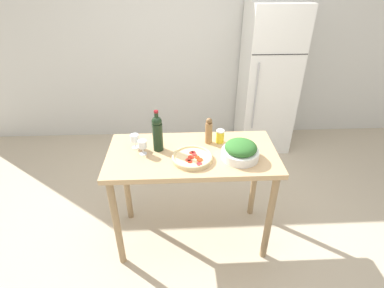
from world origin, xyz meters
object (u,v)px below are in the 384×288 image
object	(u,v)px
pepper_mill	(209,131)
homemade_pizza	(192,158)
wine_bottle	(157,132)
salt_canister	(220,136)
wine_glass_far	(135,139)
salad_bowl	(241,151)
wine_glass_near	(142,145)
refrigerator	(268,80)

from	to	relation	value
pepper_mill	homemade_pizza	distance (m)	0.30
wine_bottle	salt_canister	world-z (taller)	wine_bottle
wine_glass_far	salad_bowl	bearing A→B (deg)	-12.86
wine_bottle	salad_bowl	size ratio (longest dim) A/B	1.19
wine_bottle	wine_glass_far	xyz separation A→B (m)	(-0.19, 0.04, -0.07)
wine_glass_far	pepper_mill	bearing A→B (deg)	5.00
wine_glass_near	pepper_mill	distance (m)	0.55
refrigerator	salt_canister	size ratio (longest dim) A/B	16.43
wine_glass_far	salt_canister	xyz separation A→B (m)	(0.70, 0.05, -0.03)
refrigerator	salt_canister	distance (m)	1.72
wine_glass_far	homemade_pizza	world-z (taller)	wine_glass_far
wine_bottle	wine_glass_far	bearing A→B (deg)	168.73
wine_glass_far	homemade_pizza	bearing A→B (deg)	-23.38
pepper_mill	wine_bottle	bearing A→B (deg)	-167.67
wine_glass_far	pepper_mill	size ratio (longest dim) A/B	0.53
wine_bottle	wine_glass_near	xyz separation A→B (m)	(-0.12, -0.06, -0.07)
wine_glass_near	wine_glass_far	size ratio (longest dim) A/B	1.00
wine_bottle	wine_glass_far	size ratio (longest dim) A/B	2.88
homemade_pizza	refrigerator	bearing A→B (deg)	59.08
wine_glass_far	pepper_mill	world-z (taller)	pepper_mill
refrigerator	wine_glass_far	size ratio (longest dim) A/B	15.54
wine_bottle	pepper_mill	world-z (taller)	wine_bottle
wine_glass_near	wine_glass_far	world-z (taller)	same
wine_bottle	salad_bowl	bearing A→B (deg)	-13.32
refrigerator	salt_canister	xyz separation A→B (m)	(-0.81, -1.51, 0.06)
pepper_mill	salad_bowl	size ratio (longest dim) A/B	0.79
wine_glass_near	refrigerator	bearing A→B (deg)	49.15
refrigerator	homemade_pizza	world-z (taller)	refrigerator
pepper_mill	salad_bowl	xyz separation A→B (m)	(0.22, -0.24, -0.04)
refrigerator	pepper_mill	xyz separation A→B (m)	(-0.91, -1.51, 0.11)
wine_glass_far	salt_canister	bearing A→B (deg)	4.36
pepper_mill	homemade_pizza	xyz separation A→B (m)	(-0.15, -0.25, -0.09)
homemade_pizza	salt_canister	distance (m)	0.35
wine_bottle	wine_glass_far	world-z (taller)	wine_bottle
wine_bottle	wine_glass_far	distance (m)	0.21
wine_glass_near	wine_glass_far	xyz separation A→B (m)	(-0.07, 0.09, 0.00)
homemade_pizza	salt_canister	xyz separation A→B (m)	(0.24, 0.25, 0.04)
salt_canister	pepper_mill	bearing A→B (deg)	-179.69
pepper_mill	salad_bowl	world-z (taller)	pepper_mill
wine_glass_near	salt_canister	size ratio (longest dim) A/B	1.06
refrigerator	pepper_mill	size ratio (longest dim) A/B	8.19
salt_canister	salad_bowl	bearing A→B (deg)	-62.46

